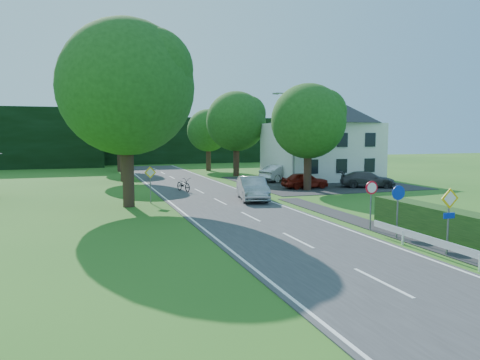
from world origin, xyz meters
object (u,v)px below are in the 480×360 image
object	(u,v)px
parked_car_red	(305,180)
parked_car_silver_a	(282,173)
parasol	(297,172)
moving_car	(252,188)
streetlight	(293,135)
parked_car_grey	(368,179)
parked_car_silver_b	(331,173)
motorcycle	(184,184)

from	to	relation	value
parked_car_red	parked_car_silver_a	world-z (taller)	parked_car_silver_a
parked_car_silver_a	parasol	distance (m)	1.48
moving_car	parked_car_red	world-z (taller)	moving_car
streetlight	parked_car_silver_a	world-z (taller)	streetlight
moving_car	streetlight	bearing A→B (deg)	57.53
parked_car_grey	parasol	distance (m)	7.21
parked_car_silver_a	parked_car_grey	size ratio (longest dim) A/B	1.02
parked_car_red	parked_car_silver_b	xyz separation A→B (m)	(5.18, 4.86, 0.09)
streetlight	parasol	bearing A→B (deg)	59.33
parked_car_silver_b	parked_car_red	bearing A→B (deg)	142.74
parked_car_silver_a	parked_car_grey	xyz separation A→B (m)	(4.87, -6.96, -0.10)
moving_car	parked_car_silver_a	world-z (taller)	moving_car
moving_car	parked_car_red	bearing A→B (deg)	49.46
parked_car_grey	parasol	bearing A→B (deg)	53.95
parked_car_grey	parasol	world-z (taller)	parasol
moving_car	parasol	distance (m)	13.24
parked_car_grey	parasol	xyz separation A→B (m)	(-3.58, 6.25, 0.27)
moving_car	parasol	size ratio (longest dim) A/B	2.34
streetlight	parasol	world-z (taller)	streetlight
motorcycle	parked_car_grey	size ratio (longest dim) A/B	0.45
parked_car_red	motorcycle	bearing A→B (deg)	84.25
moving_car	parked_car_grey	world-z (taller)	moving_car
motorcycle	parked_car_silver_a	xyz separation A→B (m)	(10.54, 4.75, 0.23)
parked_car_red	parked_car_silver_b	distance (m)	7.10
parked_car_silver_a	parasol	bearing A→B (deg)	-141.57
parked_car_red	parked_car_grey	distance (m)	5.46
motorcycle	parasol	world-z (taller)	parasol
motorcycle	parked_car_grey	distance (m)	15.57
moving_car	motorcycle	distance (m)	7.19
parked_car_silver_a	parked_car_silver_b	xyz separation A→B (m)	(4.70, -1.03, -0.01)
parked_car_silver_a	parasol	size ratio (longest dim) A/B	2.25
streetlight	motorcycle	bearing A→B (deg)	178.25
parked_car_silver_a	parked_car_silver_b	bearing A→B (deg)	-125.24
moving_car	parked_car_silver_a	distance (m)	13.06
streetlight	parked_car_red	size ratio (longest dim) A/B	2.05
parked_car_grey	streetlight	bearing A→B (deg)	96.76
motorcycle	parked_car_grey	xyz separation A→B (m)	(15.41, -2.20, 0.12)
streetlight	parasol	size ratio (longest dim) A/B	3.83
parked_car_silver_a	motorcycle	bearing A→B (deg)	91.45
moving_car	parked_car_silver_a	size ratio (longest dim) A/B	1.04
moving_car	parked_car_grey	size ratio (longest dim) A/B	1.06
motorcycle	parked_car_silver_a	size ratio (longest dim) A/B	0.44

